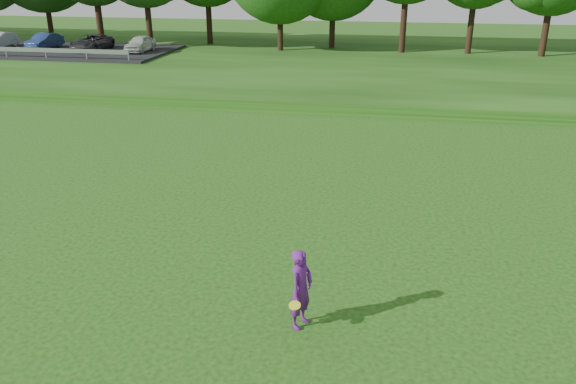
# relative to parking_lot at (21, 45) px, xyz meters

# --- Properties ---
(ground) EXTENTS (140.00, 140.00, 0.00)m
(ground) POSITION_rel_parking_lot_xyz_m (23.97, -32.82, -1.06)
(ground) COLOR #143F0C
(ground) RESTS_ON ground
(berm) EXTENTS (130.00, 30.00, 0.60)m
(berm) POSITION_rel_parking_lot_xyz_m (23.97, 1.18, -0.76)
(berm) COLOR #143F0C
(berm) RESTS_ON ground
(walking_path) EXTENTS (130.00, 1.60, 0.04)m
(walking_path) POSITION_rel_parking_lot_xyz_m (23.97, -12.82, -1.04)
(walking_path) COLOR gray
(walking_path) RESTS_ON ground
(parking_lot) EXTENTS (24.00, 9.00, 1.38)m
(parking_lot) POSITION_rel_parking_lot_xyz_m (0.00, 0.00, 0.00)
(parking_lot) COLOR black
(parking_lot) RESTS_ON berm
(woman) EXTENTS (0.62, 0.84, 1.72)m
(woman) POSITION_rel_parking_lot_xyz_m (27.47, -31.31, -0.20)
(woman) COLOR #5A1973
(woman) RESTS_ON ground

